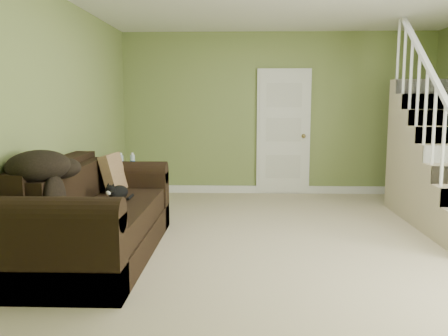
# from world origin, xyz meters

# --- Properties ---
(floor) EXTENTS (5.00, 5.50, 0.01)m
(floor) POSITION_xyz_m (0.00, 0.00, 0.00)
(floor) COLOR tan
(floor) RESTS_ON ground
(wall_back) EXTENTS (5.00, 0.04, 2.60)m
(wall_back) POSITION_xyz_m (0.00, 2.75, 1.30)
(wall_back) COLOR olive
(wall_back) RESTS_ON floor
(wall_front) EXTENTS (5.00, 0.04, 2.60)m
(wall_front) POSITION_xyz_m (0.00, -2.75, 1.30)
(wall_front) COLOR olive
(wall_front) RESTS_ON floor
(wall_left) EXTENTS (0.04, 5.50, 2.60)m
(wall_left) POSITION_xyz_m (-2.50, 0.00, 1.30)
(wall_left) COLOR olive
(wall_left) RESTS_ON floor
(baseboard_back) EXTENTS (5.00, 0.04, 0.12)m
(baseboard_back) POSITION_xyz_m (0.00, 2.72, 0.06)
(baseboard_back) COLOR white
(baseboard_back) RESTS_ON floor
(baseboard_left) EXTENTS (0.04, 5.50, 0.12)m
(baseboard_left) POSITION_xyz_m (-2.47, 0.00, 0.06)
(baseboard_left) COLOR white
(baseboard_left) RESTS_ON floor
(door) EXTENTS (0.86, 0.12, 2.02)m
(door) POSITION_xyz_m (0.10, 2.71, 1.01)
(door) COLOR white
(door) RESTS_ON floor
(staircase) EXTENTS (1.00, 2.51, 2.82)m
(staircase) POSITION_xyz_m (1.99, 0.97, 0.64)
(staircase) COLOR tan
(staircase) RESTS_ON floor
(sofa) EXTENTS (1.02, 2.37, 0.94)m
(sofa) POSITION_xyz_m (-2.02, -0.55, 0.36)
(sofa) COLOR black
(sofa) RESTS_ON floor
(side_table) EXTENTS (0.52, 0.52, 0.82)m
(side_table) POSITION_xyz_m (-2.12, 1.33, 0.30)
(side_table) COLOR black
(side_table) RESTS_ON floor
(cat) EXTENTS (0.23, 0.43, 0.21)m
(cat) POSITION_xyz_m (-1.83, -0.34, 0.59)
(cat) COLOR black
(cat) RESTS_ON sofa
(banana) EXTENTS (0.16, 0.19, 0.05)m
(banana) POSITION_xyz_m (-1.80, -1.14, 0.53)
(banana) COLOR yellow
(banana) RESTS_ON sofa
(throw_pillow) EXTENTS (0.24, 0.44, 0.44)m
(throw_pillow) POSITION_xyz_m (-2.01, 0.18, 0.71)
(throw_pillow) COLOR #523C21
(throw_pillow) RESTS_ON sofa
(throw_blanket) EXTENTS (0.68, 0.77, 0.27)m
(throw_blanket) POSITION_xyz_m (-2.27, -1.16, 0.97)
(throw_blanket) COLOR black
(throw_blanket) RESTS_ON sofa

